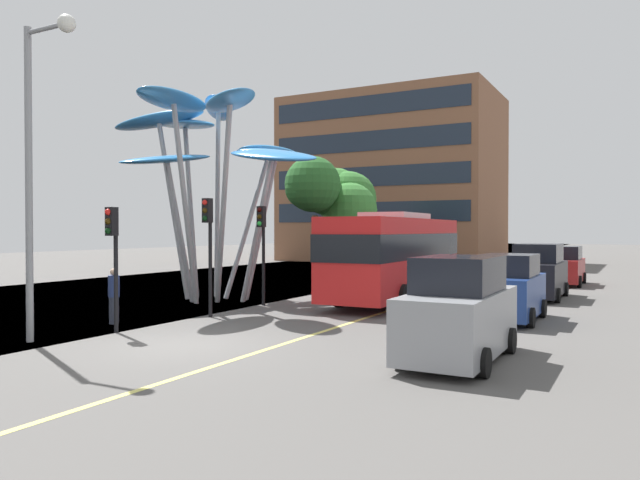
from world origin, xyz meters
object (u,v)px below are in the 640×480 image
Objects in this scene: street_lamp at (38,140)px; pedestrian at (114,296)px; traffic_light_kerb_near at (113,242)px; car_parked_far at (538,273)px; leaf_sculpture at (216,143)px; red_bus at (396,253)px; traffic_light_kerb_far at (208,232)px; car_parked_mid at (509,289)px; car_side_street at (563,266)px; traffic_light_island_mid at (262,234)px; car_parked_near at (459,312)px.

pedestrian is (-0.78, 3.15, -4.31)m from street_lamp.
car_parked_far is (9.15, 14.65, -1.48)m from traffic_light_kerb_near.
red_bus is at bearing 25.68° from leaf_sculpture.
leaf_sculpture reaches higher than traffic_light_kerb_far.
car_parked_mid is 14.17m from car_side_street.
pedestrian is at bearing -117.13° from car_side_street.
traffic_light_kerb_near is 17.34m from car_parked_far.
car_side_street is at bearing 89.78° from car_parked_mid.
leaf_sculpture is at bearing 107.49° from traffic_light_kerb_near.
car_side_street is (0.18, 7.21, -0.12)m from car_parked_far.
car_side_street is (0.05, 14.17, -0.04)m from car_parked_mid.
red_bus is 2.42× the size of car_side_street.
leaf_sculpture is 9.95m from street_lamp.
red_bus is 8.63m from leaf_sculpture.
traffic_light_island_mid is 11.03m from car_parked_near.
traffic_light_kerb_near is 0.43× the size of street_lamp.
car_parked_far is 2.66× the size of pedestrian.
red_bus is at bearing 60.66° from pedestrian.
traffic_light_island_mid is 2.22× the size of pedestrian.
car_parked_near is (9.47, 1.13, -1.48)m from traffic_light_kerb_near.
car_parked_mid is (9.28, 7.70, -1.56)m from traffic_light_kerb_near.
car_parked_near is 13.53m from car_parked_far.
traffic_light_island_mid reaches higher than traffic_light_kerb_near.
car_parked_far is (8.88, 7.64, -1.66)m from traffic_light_island_mid.
leaf_sculpture is at bearing -149.01° from car_parked_far.
traffic_light_kerb_near is (-4.19, -10.88, 0.60)m from red_bus.
street_lamp reaches higher than car_parked_mid.
leaf_sculpture reaches higher than car_parked_far.
red_bus is 2.67× the size of traffic_light_island_mid.
car_parked_far reaches higher than pedestrian.
red_bus is 2.65× the size of car_parked_mid.
traffic_light_island_mid is 11.83m from car_parked_far.
car_parked_far is at bearing 37.26° from red_bus.
leaf_sculpture reaches higher than street_lamp.
car_side_street is (5.15, 10.98, -1.00)m from red_bus.
car_parked_far is at bearing 30.99° from leaf_sculpture.
car_parked_mid is at bearing -90.22° from car_side_street.
traffic_light_kerb_far is at bearing 55.15° from pedestrian.
leaf_sculpture is 6.18m from traffic_light_kerb_far.
car_parked_near is 1.12× the size of car_parked_mid.
traffic_light_kerb_far is 1.04× the size of traffic_light_island_mid.
car_parked_far is (4.96, 3.77, -0.88)m from red_bus.
traffic_light_island_mid is 0.84× the size of car_parked_far.
street_lamp is at bearing -103.67° from traffic_light_kerb_near.
street_lamp is (-0.48, -1.97, 2.61)m from traffic_light_kerb_near.
leaf_sculpture is 19.22m from car_side_street.
traffic_light_kerb_near is 3.30m from street_lamp.
traffic_light_kerb_near is 3.66m from traffic_light_kerb_far.
traffic_light_kerb_near reaches higher than car_parked_mid.
traffic_light_island_mid is (0.28, 7.01, 0.18)m from traffic_light_kerb_near.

